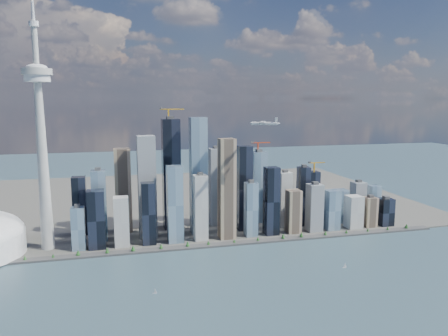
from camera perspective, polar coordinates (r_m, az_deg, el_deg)
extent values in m
plane|color=#314B57|center=(693.53, 0.78, -16.97)|extent=(4000.00, 4000.00, 0.00)
cube|color=#383838|center=(918.32, -3.30, -10.19)|extent=(1100.00, 22.00, 4.00)
cube|color=#4C4C47|center=(1346.48, -6.93, -4.02)|extent=(1400.00, 900.00, 3.00)
cylinder|color=#3F2D1E|center=(914.15, -22.67, -10.77)|extent=(1.00, 1.00, 2.40)
cone|color=#1A4619|center=(912.98, -22.69, -10.56)|extent=(7.20, 7.20, 8.00)
cylinder|color=#3F2D1E|center=(904.73, -17.15, -10.67)|extent=(1.00, 1.00, 2.40)
cone|color=#1A4619|center=(903.54, -17.16, -10.46)|extent=(7.20, 7.20, 8.00)
cylinder|color=#3F2D1E|center=(903.55, -11.56, -10.47)|extent=(1.00, 1.00, 2.40)
cone|color=#1A4619|center=(902.37, -11.57, -10.26)|extent=(7.20, 7.20, 8.00)
cylinder|color=#3F2D1E|center=(910.66, -6.02, -10.18)|extent=(1.00, 1.00, 2.40)
cone|color=#1A4619|center=(909.49, -6.03, -9.96)|extent=(7.20, 7.20, 8.00)
cylinder|color=#3F2D1E|center=(925.87, -0.63, -9.80)|extent=(1.00, 1.00, 2.40)
cone|color=#1A4619|center=(924.71, -0.63, -9.59)|extent=(7.20, 7.20, 8.00)
cylinder|color=#3F2D1E|center=(948.78, 4.54, -9.36)|extent=(1.00, 1.00, 2.40)
cone|color=#1A4619|center=(947.65, 4.54, -9.15)|extent=(7.20, 7.20, 8.00)
cylinder|color=#3F2D1E|center=(978.85, 9.41, -8.87)|extent=(1.00, 1.00, 2.40)
cone|color=#1A4619|center=(977.75, 9.41, -8.67)|extent=(7.20, 7.20, 8.00)
cylinder|color=#3F2D1E|center=(1015.45, 13.95, -8.36)|extent=(1.00, 1.00, 2.40)
cone|color=#1A4619|center=(1014.39, 13.95, -8.16)|extent=(7.20, 7.20, 8.00)
cylinder|color=#3F2D1E|center=(1057.90, 18.13, -7.84)|extent=(1.00, 1.00, 2.40)
cone|color=#1A4619|center=(1056.89, 18.14, -7.65)|extent=(7.20, 7.20, 8.00)
cylinder|color=#3F2D1E|center=(1105.52, 21.97, -7.32)|extent=(1.00, 1.00, 2.40)
cone|color=#1A4619|center=(1104.55, 21.98, -7.14)|extent=(7.20, 7.20, 8.00)
cube|color=black|center=(924.97, -16.15, -6.45)|extent=(34.00, 34.00, 119.72)
cube|color=#6B8AA3|center=(969.37, -16.10, -4.74)|extent=(30.00, 30.00, 152.37)
cube|color=#B5B5B0|center=(926.38, -13.02, -6.82)|extent=(30.00, 30.00, 103.39)
cube|color=tan|center=(1018.20, -13.24, -2.87)|extent=(36.00, 36.00, 190.46)
cube|color=gray|center=(963.26, -9.94, -2.45)|extent=(38.00, 38.00, 223.11)
cube|color=black|center=(925.11, -9.63, -5.86)|extent=(28.00, 28.00, 130.60)
cube|color=#6B8AA3|center=(926.66, -6.25, -4.72)|extent=(32.00, 32.00, 163.25)
cube|color=black|center=(1019.26, -7.12, -0.82)|extent=(40.00, 40.00, 255.76)
cube|color=#6B8AA3|center=(973.47, -3.50, -1.07)|extent=(36.00, 36.00, 261.20)
cube|color=#B5B5B0|center=(938.05, -2.90, -5.19)|extent=(28.00, 28.00, 141.49)
cube|color=tan|center=(941.40, 0.37, -2.75)|extent=(34.00, 34.00, 217.67)
cube|color=gray|center=(1044.58, -1.07, -2.48)|extent=(30.00, 30.00, 185.02)
cube|color=black|center=(1005.33, 2.69, -2.63)|extent=(32.00, 32.00, 195.90)
cube|color=#6B8AA3|center=(967.42, 3.54, -5.42)|extent=(26.00, 26.00, 119.72)
cube|color=black|center=(979.49, 6.34, -4.29)|extent=(30.00, 30.00, 152.37)
cube|color=#6B8AA3|center=(1073.77, 4.40, -2.49)|extent=(34.00, 34.00, 174.14)
cube|color=#B5B5B0|center=(1045.10, 7.95, -4.09)|extent=(28.00, 28.00, 130.60)
cube|color=tan|center=(1004.24, 9.00, -5.62)|extent=(30.00, 30.00, 97.95)
cube|color=gray|center=(1023.18, 11.60, -5.10)|extent=(32.00, 32.00, 108.84)
cube|color=black|center=(1063.40, 10.46, -3.63)|extent=(26.00, 26.00, 141.49)
cube|color=#6B8AA3|center=(1047.42, 14.06, -5.32)|extent=(30.00, 30.00, 92.51)
cube|color=black|center=(1135.21, 11.59, -3.42)|extent=(28.00, 28.00, 119.72)
cube|color=#6B8AA3|center=(1114.77, 15.11, -4.78)|extent=(30.00, 30.00, 81.63)
cube|color=#B5B5B0|center=(1073.51, 16.41, -5.52)|extent=(34.00, 34.00, 76.18)
cube|color=tan|center=(1097.34, 18.44, -5.45)|extent=(28.00, 28.00, 70.74)
cube|color=gray|center=(1135.26, 17.12, -4.20)|extent=(30.00, 30.00, 97.95)
cube|color=black|center=(1122.46, 20.38, -5.38)|extent=(32.00, 32.00, 65.30)
cube|color=#6B8AA3|center=(1160.13, 19.01, -4.29)|extent=(26.00, 26.00, 87.07)
cube|color=black|center=(1027.64, -18.22, -4.69)|extent=(30.00, 30.00, 130.60)
cube|color=#6B8AA3|center=(931.90, -18.59, -7.49)|extent=(26.00, 26.00, 87.07)
cube|color=gold|center=(1005.01, -7.27, 7.01)|extent=(3.00, 3.00, 22.00)
cube|color=gold|center=(1005.72, -6.81, 7.64)|extent=(55.00, 2.20, 2.20)
cube|color=#383838|center=(1002.79, -8.23, 7.73)|extent=(6.00, 4.00, 4.00)
cube|color=red|center=(1058.59, 4.46, 2.72)|extent=(3.00, 3.00, 22.00)
cube|color=red|center=(1059.75, 4.84, 3.32)|extent=(48.00, 2.20, 2.20)
cube|color=#383838|center=(1052.76, 3.73, 3.41)|extent=(6.00, 4.00, 4.00)
cube|color=gold|center=(1122.29, 11.71, 0.12)|extent=(3.00, 3.00, 22.00)
cube|color=gold|center=(1123.62, 12.03, 0.68)|extent=(45.00, 2.20, 2.20)
cube|color=#383838|center=(1114.60, 11.10, 0.75)|extent=(6.00, 4.00, 4.00)
cone|color=#9E9E99|center=(931.89, -22.56, 0.25)|extent=(26.00, 26.00, 340.00)
cylinder|color=silver|center=(923.43, -23.21, 10.73)|extent=(48.00, 48.00, 14.00)
cylinder|color=#9E9E99|center=(924.01, -23.26, 11.48)|extent=(56.00, 56.00, 12.00)
ellipsoid|color=silver|center=(924.49, -23.29, 11.97)|extent=(40.00, 40.00, 14.00)
cylinder|color=#9E9E99|center=(927.89, -23.45, 14.43)|extent=(11.00, 11.00, 80.00)
cylinder|color=silver|center=(933.00, -23.61, 16.87)|extent=(18.00, 18.00, 10.00)
cylinder|color=silver|center=(871.57, 5.23, 5.81)|extent=(48.87, 24.48, 6.18)
cone|color=silver|center=(873.13, 3.52, 5.84)|extent=(8.58, 8.25, 6.18)
cone|color=silver|center=(870.78, 7.02, 5.78)|extent=(11.26, 9.34, 6.18)
cube|color=silver|center=(871.48, 5.11, 6.03)|extent=(27.35, 53.03, 0.97)
cylinder|color=silver|center=(860.97, 5.07, 5.89)|extent=(11.15, 7.19, 3.48)
cylinder|color=silver|center=(882.15, 5.14, 5.96)|extent=(11.15, 7.19, 3.48)
cylinder|color=#3F3F3F|center=(861.27, 4.69, 5.90)|extent=(3.15, 7.27, 7.72)
cylinder|color=#3F3F3F|center=(882.44, 4.76, 5.97)|extent=(3.15, 7.27, 7.72)
cube|color=silver|center=(870.50, 6.83, 6.19)|extent=(5.30, 2.74, 10.62)
cube|color=silver|center=(870.25, 6.84, 6.54)|extent=(10.43, 17.70, 0.68)
cube|color=silver|center=(724.75, -9.04, -15.86)|extent=(6.07, 3.45, 0.78)
cylinder|color=#999999|center=(722.90, -9.05, -15.54)|extent=(0.23, 0.23, 8.73)
cube|color=silver|center=(843.22, 15.45, -12.41)|extent=(6.41, 2.43, 0.84)
cylinder|color=#999999|center=(841.50, 15.47, -12.11)|extent=(0.25, 0.25, 9.40)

